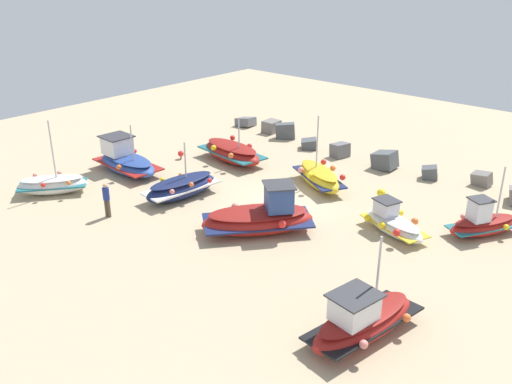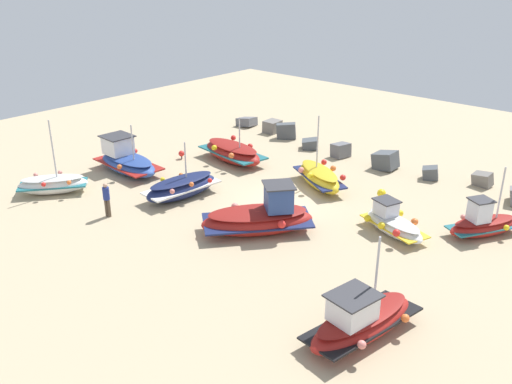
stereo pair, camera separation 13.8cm
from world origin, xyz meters
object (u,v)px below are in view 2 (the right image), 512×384
at_px(fishing_boat_7, 232,152).
at_px(fishing_boat_8, 483,224).
at_px(fishing_boat_4, 53,184).
at_px(person_walking, 106,197).
at_px(mooring_buoy_0, 181,154).
at_px(fishing_boat_2, 260,218).
at_px(fishing_boat_3, 393,223).
at_px(fishing_boat_1, 361,320).
at_px(fishing_boat_6, 319,177).
at_px(mooring_buoy_1, 381,193).
at_px(fishing_boat_5, 126,160).
at_px(fishing_boat_0, 182,187).

height_order(fishing_boat_7, fishing_boat_8, fishing_boat_8).
bearing_deg(fishing_boat_8, fishing_boat_4, -31.70).
xyz_separation_m(person_walking, mooring_buoy_0, (-3.73, 7.97, -0.67)).
bearing_deg(person_walking, fishing_boat_4, 67.81).
xyz_separation_m(fishing_boat_7, fishing_boat_8, (15.32, 0.46, -0.05)).
xyz_separation_m(fishing_boat_2, mooring_buoy_0, (-10.33, 4.27, -0.39)).
distance_m(fishing_boat_2, fishing_boat_4, 11.93).
bearing_deg(fishing_boat_4, fishing_boat_3, 153.45).
bearing_deg(fishing_boat_3, mooring_buoy_0, 18.15).
relative_size(fishing_boat_1, fishing_boat_7, 0.96).
bearing_deg(fishing_boat_3, fishing_boat_2, 59.99).
relative_size(fishing_boat_3, fishing_boat_6, 0.86).
bearing_deg(fishing_boat_8, fishing_boat_6, -58.95).
bearing_deg(mooring_buoy_1, fishing_boat_5, -154.94).
relative_size(fishing_boat_3, fishing_boat_7, 0.74).
distance_m(fishing_boat_1, person_walking, 14.14).
bearing_deg(fishing_boat_1, fishing_boat_0, -96.17).
bearing_deg(fishing_boat_2, fishing_boat_4, 148.28).
xyz_separation_m(fishing_boat_2, fishing_boat_5, (-11.04, 0.64, -0.04)).
relative_size(fishing_boat_1, person_walking, 2.73).
distance_m(fishing_boat_8, person_walking, 17.60).
height_order(fishing_boat_0, fishing_boat_2, fishing_boat_0).
height_order(fishing_boat_3, fishing_boat_7, fishing_boat_7).
xyz_separation_m(fishing_boat_3, mooring_buoy_0, (-14.93, 0.33, -0.16)).
distance_m(fishing_boat_1, mooring_buoy_1, 11.63).
xyz_separation_m(fishing_boat_0, fishing_boat_6, (4.50, 5.99, -0.00)).
xyz_separation_m(fishing_boat_0, person_walking, (-0.91, -3.96, 0.43)).
relative_size(fishing_boat_1, mooring_buoy_0, 8.99).
bearing_deg(fishing_boat_7, fishing_boat_6, -170.72).
bearing_deg(fishing_boat_3, fishing_boat_8, -121.26).
height_order(fishing_boat_2, person_walking, fishing_boat_2).
height_order(fishing_boat_5, person_walking, fishing_boat_5).
bearing_deg(fishing_boat_4, mooring_buoy_1, 165.62).
distance_m(fishing_boat_3, fishing_boat_8, 4.05).
xyz_separation_m(fishing_boat_7, mooring_buoy_1, (9.91, 0.85, -0.21)).
bearing_deg(mooring_buoy_0, fishing_boat_8, 7.04).
bearing_deg(fishing_boat_7, mooring_buoy_1, -167.72).
relative_size(fishing_boat_0, fishing_boat_8, 1.20).
xyz_separation_m(fishing_boat_0, fishing_boat_8, (13.42, 6.24, -0.02)).
xyz_separation_m(fishing_boat_1, fishing_boat_6, (-8.72, 9.75, -0.04)).
bearing_deg(fishing_boat_6, fishing_boat_1, -19.28).
height_order(fishing_boat_1, fishing_boat_5, fishing_boat_1).
distance_m(person_walking, mooring_buoy_1, 13.86).
xyz_separation_m(fishing_boat_0, fishing_boat_5, (-5.35, 0.38, 0.11)).
bearing_deg(fishing_boat_5, fishing_boat_4, 89.99).
relative_size(fishing_boat_7, mooring_buoy_1, 7.93).
distance_m(fishing_boat_0, fishing_boat_1, 13.74).
bearing_deg(fishing_boat_8, fishing_boat_0, -35.62).
distance_m(fishing_boat_0, person_walking, 4.09).
xyz_separation_m(fishing_boat_5, fishing_boat_6, (9.85, 5.61, -0.11)).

